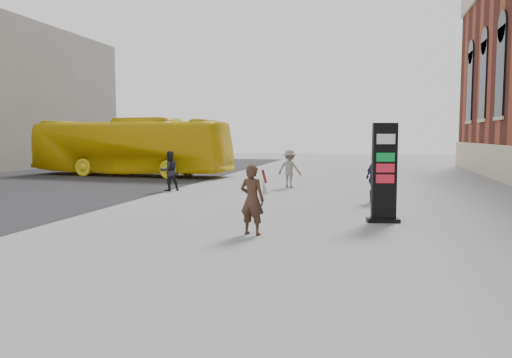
% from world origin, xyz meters
% --- Properties ---
extents(ground, '(100.00, 100.00, 0.00)m').
position_xyz_m(ground, '(0.00, 0.00, 0.00)').
color(ground, '#9E9EA3').
extents(info_pylon, '(0.89, 0.54, 2.60)m').
position_xyz_m(info_pylon, '(3.44, 1.66, 1.30)').
color(info_pylon, black).
rests_on(info_pylon, ground).
extents(woman, '(0.70, 0.66, 1.62)m').
position_xyz_m(woman, '(0.46, -0.74, 0.83)').
color(woman, '#3E2A1C').
rests_on(woman, ground).
extents(bus, '(11.84, 3.84, 3.24)m').
position_xyz_m(bus, '(-10.18, 14.22, 1.62)').
color(bus, yellow).
rests_on(bus, road).
extents(pedestrian_a, '(1.00, 1.00, 1.64)m').
position_xyz_m(pedestrian_a, '(-4.94, 7.32, 0.82)').
color(pedestrian_a, black).
rests_on(pedestrian_a, ground).
extents(pedestrian_b, '(1.18, 0.83, 1.66)m').
position_xyz_m(pedestrian_b, '(-0.33, 9.66, 0.83)').
color(pedestrian_b, gray).
rests_on(pedestrian_b, ground).
extents(pedestrian_c, '(0.86, 1.02, 1.64)m').
position_xyz_m(pedestrian_c, '(3.25, 5.51, 0.82)').
color(pedestrian_c, '#292D4A').
rests_on(pedestrian_c, ground).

